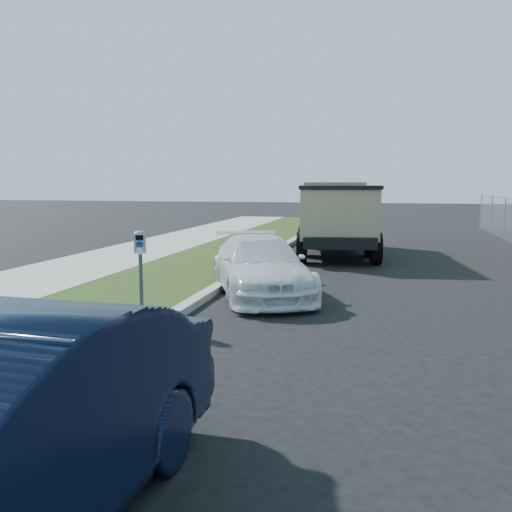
# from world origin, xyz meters

# --- Properties ---
(ground) EXTENTS (120.00, 120.00, 0.00)m
(ground) POSITION_xyz_m (0.00, 0.00, 0.00)
(ground) COLOR black
(ground) RESTS_ON ground
(streetside) EXTENTS (6.12, 50.00, 0.15)m
(streetside) POSITION_xyz_m (-5.57, 2.00, 0.07)
(streetside) COLOR gray
(streetside) RESTS_ON ground
(parking_meter) EXTENTS (0.23, 0.19, 1.46)m
(parking_meter) POSITION_xyz_m (-3.04, -0.62, 1.19)
(parking_meter) COLOR #3F4247
(parking_meter) RESTS_ON ground
(white_wagon) EXTENTS (3.33, 4.66, 1.25)m
(white_wagon) POSITION_xyz_m (-1.61, 2.26, 0.63)
(white_wagon) COLOR silver
(white_wagon) RESTS_ON ground
(dump_truck) EXTENTS (3.16, 6.45, 2.43)m
(dump_truck) POSITION_xyz_m (-0.65, 9.60, 1.37)
(dump_truck) COLOR black
(dump_truck) RESTS_ON ground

